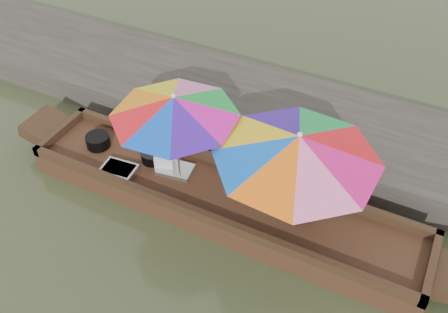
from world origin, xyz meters
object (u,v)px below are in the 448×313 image
at_px(vendor, 308,192).
at_px(umbrella_stern, 294,179).
at_px(boat_hull, 221,201).
at_px(umbrella_bow, 177,139).
at_px(tray_crayfish, 119,170).
at_px(cooking_pot, 98,141).
at_px(tray_scallop, 176,169).
at_px(supply_bag, 164,160).
at_px(charcoal_grill, 153,156).

xyz_separation_m(vendor, umbrella_stern, (-0.18, -0.15, 0.29)).
bearing_deg(umbrella_stern, boat_hull, 180.00).
bearing_deg(umbrella_bow, boat_hull, 0.00).
height_order(tray_crayfish, umbrella_bow, umbrella_bow).
bearing_deg(cooking_pot, tray_scallop, 2.24).
distance_m(tray_crayfish, umbrella_bow, 1.20).
bearing_deg(umbrella_stern, supply_bag, 176.72).
distance_m(tray_crayfish, supply_bag, 0.70).
relative_size(tray_scallop, supply_bag, 1.87).
bearing_deg(boat_hull, charcoal_grill, 172.44).
relative_size(boat_hull, umbrella_bow, 3.37).
height_order(tray_scallop, umbrella_stern, umbrella_stern).
relative_size(supply_bag, umbrella_bow, 0.16).
xyz_separation_m(tray_scallop, supply_bag, (-0.20, 0.01, 0.10)).
bearing_deg(vendor, boat_hull, 7.70).
bearing_deg(charcoal_grill, tray_crayfish, -123.78).
distance_m(supply_bag, umbrella_bow, 0.74).
xyz_separation_m(boat_hull, cooking_pot, (-2.25, 0.06, 0.28)).
distance_m(tray_scallop, umbrella_bow, 0.77).
relative_size(tray_crayfish, vendor, 0.54).
height_order(vendor, umbrella_stern, umbrella_stern).
height_order(tray_scallop, vendor, vendor).
height_order(charcoal_grill, vendor, vendor).
bearing_deg(boat_hull, umbrella_bow, 180.00).
bearing_deg(charcoal_grill, supply_bag, -11.40).
bearing_deg(tray_crayfish, boat_hull, 10.68).
bearing_deg(tray_crayfish, vendor, 8.99).
relative_size(tray_scallop, charcoal_grill, 1.41).
distance_m(boat_hull, cooking_pot, 2.27).
xyz_separation_m(charcoal_grill, umbrella_stern, (2.34, -0.17, 0.69)).
xyz_separation_m(cooking_pot, supply_bag, (1.22, 0.07, 0.03)).
height_order(boat_hull, tray_crayfish, tray_crayfish).
bearing_deg(charcoal_grill, umbrella_stern, -4.15).
bearing_deg(umbrella_bow, supply_bag, 160.58).
bearing_deg(tray_scallop, tray_crayfish, -151.45).
bearing_deg(vendor, supply_bag, 1.59).
bearing_deg(umbrella_stern, vendor, 39.58).
relative_size(boat_hull, supply_bag, 21.57).
height_order(umbrella_bow, umbrella_stern, same).
bearing_deg(boat_hull, tray_crayfish, -169.32).
bearing_deg(cooking_pot, umbrella_bow, -2.02).
relative_size(boat_hull, charcoal_grill, 16.23).
distance_m(boat_hull, tray_crayfish, 1.63).
relative_size(supply_bag, umbrella_stern, 0.13).
bearing_deg(vendor, tray_scallop, 1.93).
relative_size(tray_crayfish, tray_scallop, 1.00).
relative_size(tray_crayfish, charcoal_grill, 1.41).
xyz_separation_m(boat_hull, vendor, (1.24, 0.15, 0.66)).
relative_size(tray_scallop, umbrella_bow, 0.29).
distance_m(cooking_pot, tray_crayfish, 0.75).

